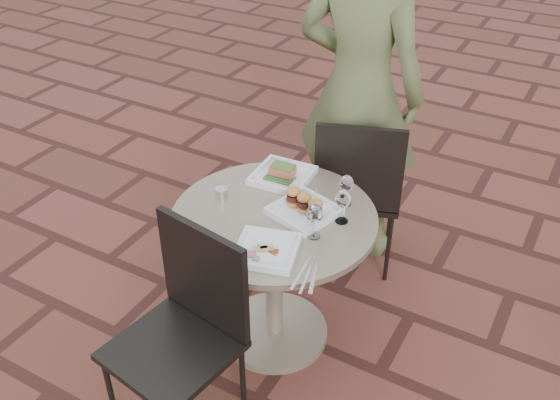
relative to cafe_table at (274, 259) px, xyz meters
The scene contains 13 objects.
ground 0.50m from the cafe_table, 14.33° to the left, with size 60.00×60.00×0.00m, color brown.
cafe_table is the anchor object (origin of this frame).
chair_far 0.69m from the cafe_table, 80.36° to the left, with size 0.56×0.56×0.93m.
chair_near 0.56m from the cafe_table, 98.06° to the right, with size 0.50×0.50×0.93m.
diner 1.01m from the cafe_table, 90.31° to the left, with size 0.70×0.46×1.91m, color #515B32.
plate_salmon 0.40m from the cafe_table, 112.13° to the left, with size 0.27×0.27×0.07m.
plate_sliders 0.31m from the cafe_table, 34.40° to the left, with size 0.31×0.31×0.16m.
plate_tuna 0.37m from the cafe_table, 66.84° to the right, with size 0.30×0.30×0.03m.
wine_glass_right 0.42m from the cafe_table, 12.28° to the right, with size 0.07×0.07×0.16m.
wine_glass_mid 0.48m from the cafe_table, 44.92° to the left, with size 0.06×0.06×0.15m.
wine_glass_far 0.46m from the cafe_table, 20.93° to the left, with size 0.07×0.07×0.16m.
steel_ramekin 0.39m from the cafe_table, behind, with size 0.06×0.06×0.04m, color silver.
cutlery_set 0.48m from the cafe_table, 42.35° to the right, with size 0.10×0.22×0.00m, color silver, non-canonical shape.
Camera 1 is at (0.97, -1.92, 2.31)m, focal length 40.00 mm.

